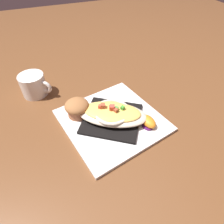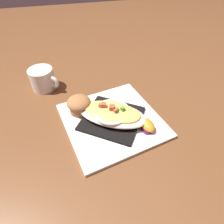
{
  "view_description": "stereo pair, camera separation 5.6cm",
  "coord_description": "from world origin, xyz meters",
  "views": [
    {
      "loc": [
        0.37,
        -0.15,
        0.43
      ],
      "look_at": [
        0.0,
        0.0,
        0.04
      ],
      "focal_mm": 30.7,
      "sensor_mm": 36.0,
      "label": 1
    },
    {
      "loc": [
        0.39,
        -0.1,
        0.43
      ],
      "look_at": [
        0.0,
        0.0,
        0.04
      ],
      "focal_mm": 30.7,
      "sensor_mm": 36.0,
      "label": 2
    }
  ],
  "objects": [
    {
      "name": "coffee_mug",
      "position": [
        -0.23,
        -0.2,
        0.03
      ],
      "size": [
        0.09,
        0.1,
        0.08
      ],
      "color": "white",
      "rests_on": "ground_plane"
    },
    {
      "name": "gratin_dish",
      "position": [
        -0.0,
        -0.0,
        0.04
      ],
      "size": [
        0.2,
        0.23,
        0.05
      ],
      "color": "beige",
      "rests_on": "folded_napkin"
    },
    {
      "name": "square_plate",
      "position": [
        0.0,
        0.0,
        0.01
      ],
      "size": [
        0.32,
        0.32,
        0.01
      ],
      "primitive_type": "cube",
      "rotation": [
        0.0,
        0.0,
        0.21
      ],
      "color": "white",
      "rests_on": "ground_plane"
    },
    {
      "name": "orange_garnish",
      "position": [
        0.06,
        0.09,
        0.02
      ],
      "size": [
        0.06,
        0.05,
        0.03
      ],
      "color": "#4D1455",
      "rests_on": "square_plate"
    },
    {
      "name": "ground_plane",
      "position": [
        0.0,
        0.0,
        0.0
      ],
      "size": [
        2.6,
        2.6,
        0.0
      ],
      "primitive_type": "plane",
      "color": "brown"
    },
    {
      "name": "muffin",
      "position": [
        -0.06,
        -0.09,
        0.04
      ],
      "size": [
        0.07,
        0.07,
        0.05
      ],
      "color": "#A76240",
      "rests_on": "square_plate"
    },
    {
      "name": "folded_napkin",
      "position": [
        0.0,
        0.0,
        0.01
      ],
      "size": [
        0.22,
        0.23,
        0.01
      ],
      "primitive_type": "cube",
      "rotation": [
        0.0,
        0.0,
        0.96
      ],
      "color": "black",
      "rests_on": "square_plate"
    }
  ]
}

